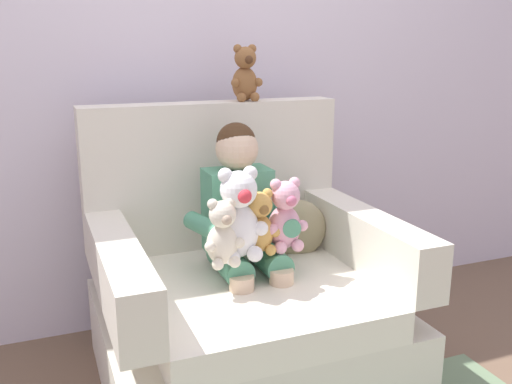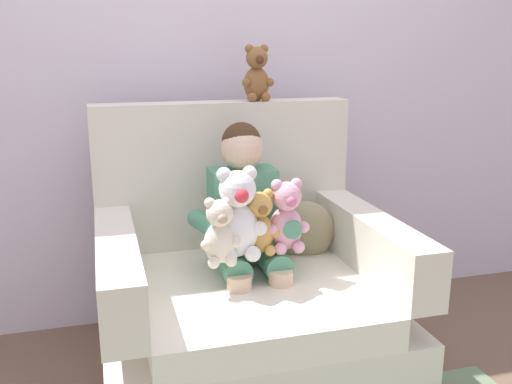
% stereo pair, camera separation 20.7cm
% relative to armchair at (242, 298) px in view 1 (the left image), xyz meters
% --- Properties ---
extents(ground_plane, '(8.00, 8.00, 0.00)m').
position_rel_armchair_xyz_m(ground_plane, '(0.00, -0.05, -0.33)').
color(ground_plane, brown).
extents(back_wall, '(6.00, 0.10, 2.60)m').
position_rel_armchair_xyz_m(back_wall, '(0.00, 0.65, 0.97)').
color(back_wall, silver).
rests_on(back_wall, ground).
extents(armchair, '(1.12, 0.98, 1.08)m').
position_rel_armchair_xyz_m(armchair, '(0.00, 0.00, 0.00)').
color(armchair, silver).
rests_on(armchair, ground).
extents(seated_child, '(0.45, 0.39, 0.82)m').
position_rel_armchair_xyz_m(seated_child, '(0.02, 0.03, 0.33)').
color(seated_child, '#4C9370').
rests_on(seated_child, armchair).
extents(plush_white, '(0.21, 0.17, 0.35)m').
position_rel_armchair_xyz_m(plush_white, '(-0.06, -0.12, 0.38)').
color(plush_white, white).
rests_on(plush_white, armchair).
extents(plush_honey, '(0.15, 0.12, 0.25)m').
position_rel_armchair_xyz_m(plush_honey, '(0.03, -0.10, 0.34)').
color(plush_honey, gold).
rests_on(plush_honey, armchair).
extents(plush_pink, '(0.17, 0.14, 0.28)m').
position_rel_armchair_xyz_m(plush_pink, '(0.14, -0.10, 0.36)').
color(plush_pink, '#EAA8BC').
rests_on(plush_pink, armchair).
extents(plush_cream, '(0.15, 0.12, 0.25)m').
position_rel_armchair_xyz_m(plush_cream, '(-0.13, -0.16, 0.34)').
color(plush_cream, silver).
rests_on(plush_cream, armchair).
extents(plush_brown_on_backrest, '(0.14, 0.12, 0.24)m').
position_rel_armchair_xyz_m(plush_brown_on_backrest, '(0.15, 0.36, 0.86)').
color(plush_brown_on_backrest, brown).
rests_on(plush_brown_on_backrest, armchair).
extents(throw_pillow, '(0.28, 0.18, 0.26)m').
position_rel_armchair_xyz_m(throw_pillow, '(0.30, 0.13, 0.22)').
color(throw_pillow, '#998C66').
rests_on(throw_pillow, armchair).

